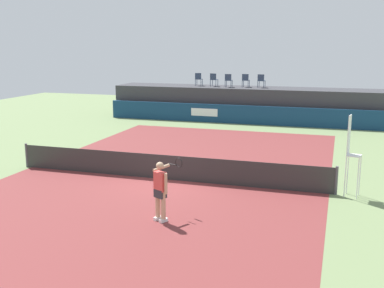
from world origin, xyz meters
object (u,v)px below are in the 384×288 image
(tennis_ball, at_px, (317,174))
(spectator_chair_far_left, at_px, (199,79))
(spectator_chair_center, at_px, (228,80))
(spectator_chair_far_right, at_px, (261,80))
(spectator_chair_right, at_px, (246,80))
(umpire_chair, at_px, (351,150))
(net_post_near, at_px, (27,155))
(spectator_chair_left, at_px, (214,79))
(net_post_far, at_px, (336,181))
(tennis_player, at_px, (161,189))

(tennis_ball, bearing_deg, spectator_chair_far_left, 123.82)
(spectator_chair_center, relative_size, spectator_chair_far_right, 1.00)
(spectator_chair_right, distance_m, tennis_ball, 14.45)
(spectator_chair_center, relative_size, umpire_chair, 0.32)
(net_post_near, bearing_deg, spectator_chair_left, 75.46)
(umpire_chair, relative_size, net_post_near, 2.76)
(spectator_chair_right, bearing_deg, spectator_chair_center, -160.20)
(net_post_far, height_order, tennis_ball, net_post_far)
(umpire_chair, distance_m, net_post_far, 1.16)
(spectator_chair_far_left, height_order, umpire_chair, spectator_chair_far_left)
(net_post_far, bearing_deg, spectator_chair_center, 116.01)
(spectator_chair_far_left, height_order, tennis_player, spectator_chair_far_left)
(net_post_near, xyz_separation_m, tennis_player, (7.60, -4.06, 0.46))
(tennis_player, bearing_deg, spectator_chair_far_right, 91.04)
(spectator_chair_far_left, distance_m, spectator_chair_left, 1.16)
(spectator_chair_right, bearing_deg, spectator_chair_far_right, -5.30)
(spectator_chair_left, height_order, tennis_player, spectator_chair_left)
(spectator_chair_left, bearing_deg, spectator_chair_far_right, -0.10)
(spectator_chair_far_right, bearing_deg, spectator_chair_far_left, 177.52)
(net_post_far, height_order, tennis_player, tennis_player)
(spectator_chair_far_left, xyz_separation_m, spectator_chair_right, (3.34, -0.09, 0.00))
(spectator_chair_center, bearing_deg, tennis_ball, -62.58)
(spectator_chair_far_right, relative_size, tennis_ball, 13.06)
(spectator_chair_left, distance_m, net_post_far, 17.61)
(spectator_chair_right, height_order, tennis_player, spectator_chair_right)
(spectator_chair_far_right, relative_size, tennis_player, 0.50)
(tennis_player, relative_size, tennis_ball, 26.03)
(spectator_chair_left, bearing_deg, tennis_player, -79.40)
(net_post_near, relative_size, net_post_far, 1.00)
(spectator_chair_far_right, xyz_separation_m, tennis_ball, (4.42, -12.99, -2.66))
(umpire_chair, height_order, net_post_far, umpire_chair)
(spectator_chair_right, bearing_deg, tennis_ball, -67.24)
(spectator_chair_far_left, relative_size, spectator_chair_center, 1.00)
(umpire_chair, height_order, net_post_near, umpire_chair)
(spectator_chair_right, height_order, tennis_ball, spectator_chair_right)
(spectator_chair_far_left, distance_m, spectator_chair_far_right, 4.42)
(umpire_chair, distance_m, tennis_ball, 2.99)
(net_post_far, bearing_deg, spectator_chair_far_left, 121.70)
(spectator_chair_right, xyz_separation_m, net_post_near, (-6.17, -15.40, -2.19))
(spectator_chair_right, height_order, spectator_chair_far_right, same)
(spectator_chair_left, relative_size, spectator_chair_right, 1.00)
(spectator_chair_far_left, xyz_separation_m, spectator_chair_center, (2.25, -0.49, 0.00))
(spectator_chair_center, distance_m, tennis_player, 19.32)
(tennis_ball, bearing_deg, spectator_chair_left, 120.62)
(spectator_chair_far_right, relative_size, net_post_near, 0.89)
(spectator_chair_left, distance_m, net_post_near, 15.97)
(spectator_chair_far_right, bearing_deg, net_post_far, -71.38)
(spectator_chair_right, xyz_separation_m, tennis_player, (1.43, -19.47, -1.73))
(spectator_chair_left, xyz_separation_m, umpire_chair, (8.83, -15.29, -1.11))
(spectator_chair_far_left, xyz_separation_m, net_post_far, (9.57, -15.49, -2.19))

